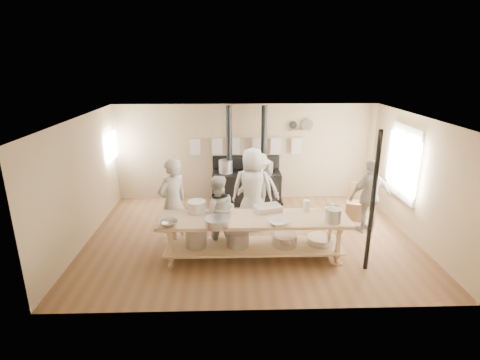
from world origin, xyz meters
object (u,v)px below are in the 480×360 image
object	(u,v)px
stove	(246,184)
cook_by_window	(259,186)
cook_far_left	(173,203)
roasting_pan	(268,208)
prep_table	(253,234)
cook_right	(370,196)
chair	(355,208)
cook_center	(252,189)
cook_left	(217,213)

from	to	relation	value
stove	cook_by_window	world-z (taller)	stove
cook_far_left	roasting_pan	bearing A→B (deg)	126.25
stove	cook_far_left	bearing A→B (deg)	-124.19
prep_table	cook_right	world-z (taller)	cook_right
cook_right	chair	size ratio (longest dim) A/B	1.92
cook_center	stove	bearing A→B (deg)	-84.43
cook_center	chair	distance (m)	2.65
cook_left	chair	xyz separation A→B (m)	(3.29, 1.44, -0.53)
stove	cook_left	distance (m)	2.70
stove	cook_right	bearing A→B (deg)	-35.46
stove	roasting_pan	distance (m)	2.73
prep_table	cook_center	xyz separation A→B (m)	(0.07, 1.41, 0.42)
roasting_pan	chair	bearing A→B (deg)	33.71
prep_table	cook_right	size ratio (longest dim) A/B	2.17
cook_center	cook_right	xyz separation A→B (m)	(2.58, -0.28, -0.11)
roasting_pan	stove	bearing A→B (deg)	96.35
stove	prep_table	distance (m)	3.02
stove	roasting_pan	size ratio (longest dim) A/B	5.08
cook_right	cook_by_window	world-z (taller)	cook_right
prep_table	cook_far_left	bearing A→B (deg)	157.73
cook_by_window	chair	world-z (taller)	cook_by_window
stove	cook_right	size ratio (longest dim) A/B	1.57
prep_table	cook_right	bearing A→B (deg)	23.32
cook_left	chair	bearing A→B (deg)	-165.97
roasting_pan	cook_center	bearing A→B (deg)	102.26
prep_table	cook_center	size ratio (longest dim) A/B	1.92
cook_right	chair	distance (m)	0.92
cook_center	cook_by_window	bearing A→B (deg)	-103.62
cook_left	stove	bearing A→B (deg)	-114.71
roasting_pan	cook_right	bearing A→B (deg)	19.06
cook_center	cook_right	world-z (taller)	cook_center
cook_far_left	cook_left	bearing A→B (deg)	121.20
cook_right	chair	bearing A→B (deg)	-98.63
cook_far_left	roasting_pan	xyz separation A→B (m)	(1.90, -0.33, -0.02)
cook_center	cook_by_window	world-z (taller)	cook_center
cook_left	cook_right	bearing A→B (deg)	-177.43
stove	prep_table	world-z (taller)	stove
stove	cook_right	world-z (taller)	stove
stove	cook_by_window	bearing A→B (deg)	-75.45
prep_table	cook_by_window	bearing A→B (deg)	82.85
prep_table	chair	size ratio (longest dim) A/B	4.16
chair	prep_table	bearing A→B (deg)	-126.51
cook_right	roasting_pan	xyz separation A→B (m)	(-2.34, -0.81, 0.08)
stove	cook_left	size ratio (longest dim) A/B	1.67
cook_far_left	cook_right	world-z (taller)	cook_far_left
cook_center	cook_by_window	distance (m)	0.67
cook_left	cook_by_window	bearing A→B (deg)	-130.11
stove	chair	bearing A→B (deg)	-24.16
chair	roasting_pan	bearing A→B (deg)	-128.44
prep_table	cook_left	bearing A→B (deg)	149.14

